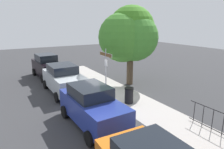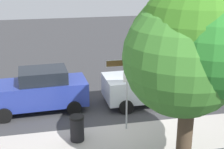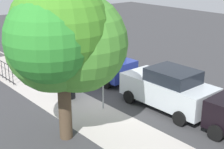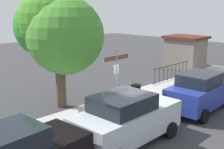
# 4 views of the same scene
# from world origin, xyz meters

# --- Properties ---
(ground_plane) EXTENTS (60.00, 60.00, 0.00)m
(ground_plane) POSITION_xyz_m (0.00, 0.00, 0.00)
(ground_plane) COLOR #38383A
(sidewalk_strip) EXTENTS (24.00, 2.60, 0.00)m
(sidewalk_strip) POSITION_xyz_m (2.00, 1.30, 0.00)
(sidewalk_strip) COLOR #B3ABA5
(sidewalk_strip) RESTS_ON ground_plane
(street_sign) EXTENTS (1.64, 0.07, 3.14)m
(street_sign) POSITION_xyz_m (-0.51, 0.40, 2.19)
(street_sign) COLOR #9EA0A5
(street_sign) RESTS_ON ground_plane
(shade_tree) EXTENTS (4.01, 4.67, 6.08)m
(shade_tree) POSITION_xyz_m (-1.72, 3.18, 3.92)
(shade_tree) COLOR #4D3C2B
(shade_tree) RESTS_ON ground_plane
(car_silver) EXTENTS (4.51, 2.20, 1.95)m
(car_silver) POSITION_xyz_m (-2.41, -1.93, 0.98)
(car_silver) COLOR silver
(car_silver) RESTS_ON ground_plane
(car_blue) EXTENTS (4.35, 2.13, 1.93)m
(car_blue) POSITION_xyz_m (2.84, -2.15, 0.97)
(car_blue) COLOR navy
(car_blue) RESTS_ON ground_plane
(car_orange) EXTENTS (4.17, 2.21, 1.67)m
(car_orange) POSITION_xyz_m (7.79, -2.48, 0.86)
(car_orange) COLOR orange
(car_orange) RESTS_ON ground_plane
(trash_bin) EXTENTS (0.55, 0.55, 0.98)m
(trash_bin) POSITION_xyz_m (1.52, 0.90, 0.49)
(trash_bin) COLOR black
(trash_bin) RESTS_ON ground_plane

